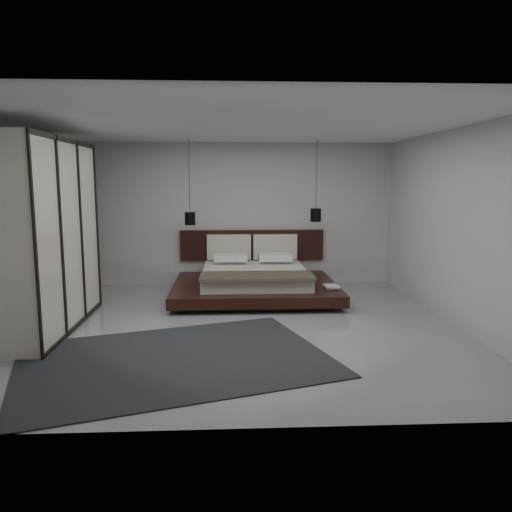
{
  "coord_description": "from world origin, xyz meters",
  "views": [
    {
      "loc": [
        -0.2,
        -6.91,
        2.05
      ],
      "look_at": [
        0.21,
        1.2,
        0.83
      ],
      "focal_mm": 35.0,
      "sensor_mm": 36.0,
      "label": 1
    }
  ],
  "objects": [
    {
      "name": "ceiling",
      "position": [
        0.0,
        0.0,
        2.8
      ],
      "size": [
        6.0,
        6.0,
        0.0
      ],
      "primitive_type": "plane",
      "rotation": [
        3.14,
        0.0,
        0.0
      ],
      "color": "white",
      "rests_on": "wall_back"
    },
    {
      "name": "rug",
      "position": [
        -0.86,
        -1.34,
        0.01
      ],
      "size": [
        4.06,
        3.42,
        0.01
      ],
      "primitive_type": "cube",
      "rotation": [
        0.0,
        0.0,
        0.31
      ],
      "color": "black",
      "rests_on": "floor"
    },
    {
      "name": "wall_front",
      "position": [
        0.0,
        -3.0,
        1.4
      ],
      "size": [
        6.0,
        0.0,
        6.0
      ],
      "primitive_type": "plane",
      "rotation": [
        -1.57,
        0.0,
        0.0
      ],
      "color": "#BBBBB8",
      "rests_on": "floor"
    },
    {
      "name": "wall_right",
      "position": [
        3.0,
        0.0,
        1.4
      ],
      "size": [
        0.0,
        6.0,
        6.0
      ],
      "primitive_type": "plane",
      "rotation": [
        1.57,
        0.0,
        -1.57
      ],
      "color": "#BBBBB8",
      "rests_on": "floor"
    },
    {
      "name": "book_upper",
      "position": [
        1.37,
        1.21,
        0.31
      ],
      "size": [
        0.25,
        0.32,
        0.02
      ],
      "primitive_type": "imported",
      "rotation": [
        0.0,
        0.0,
        0.07
      ],
      "color": "#99724C",
      "rests_on": "book_lower"
    },
    {
      "name": "pendant_right",
      "position": [
        1.39,
        2.36,
        1.43
      ],
      "size": [
        0.2,
        0.2,
        1.5
      ],
      "color": "black",
      "rests_on": "ceiling"
    },
    {
      "name": "floor",
      "position": [
        0.0,
        0.0,
        0.0
      ],
      "size": [
        6.0,
        6.0,
        0.0
      ],
      "primitive_type": "plane",
      "color": "#94979C",
      "rests_on": "ground"
    },
    {
      "name": "bed",
      "position": [
        0.22,
        1.9,
        0.29
      ],
      "size": [
        2.86,
        2.42,
        1.09
      ],
      "color": "black",
      "rests_on": "floor"
    },
    {
      "name": "pendant_left",
      "position": [
        -0.95,
        2.36,
        1.37
      ],
      "size": [
        0.2,
        0.2,
        1.55
      ],
      "color": "black",
      "rests_on": "ceiling"
    },
    {
      "name": "wall_back",
      "position": [
        0.0,
        3.0,
        1.4
      ],
      "size": [
        6.0,
        0.0,
        6.0
      ],
      "primitive_type": "plane",
      "rotation": [
        1.57,
        0.0,
        0.0
      ],
      "color": "#BBBBB8",
      "rests_on": "floor"
    },
    {
      "name": "lattice_screen",
      "position": [
        -2.95,
        2.45,
        1.3
      ],
      "size": [
        0.05,
        0.9,
        2.6
      ],
      "primitive_type": "cube",
      "color": "black",
      "rests_on": "floor"
    },
    {
      "name": "book_lower",
      "position": [
        1.39,
        1.24,
        0.28
      ],
      "size": [
        0.28,
        0.34,
        0.03
      ],
      "primitive_type": "imported",
      "rotation": [
        0.0,
        0.0,
        -0.17
      ],
      "color": "#99724C",
      "rests_on": "bed"
    },
    {
      "name": "wall_left",
      "position": [
        -3.0,
        0.0,
        1.4
      ],
      "size": [
        0.0,
        6.0,
        6.0
      ],
      "primitive_type": "plane",
      "rotation": [
        1.57,
        0.0,
        1.57
      ],
      "color": "#BBBBB8",
      "rests_on": "floor"
    },
    {
      "name": "wardrobe",
      "position": [
        -2.7,
        0.04,
        1.31
      ],
      "size": [
        0.63,
        2.68,
        2.63
      ],
      "color": "beige",
      "rests_on": "floor"
    }
  ]
}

